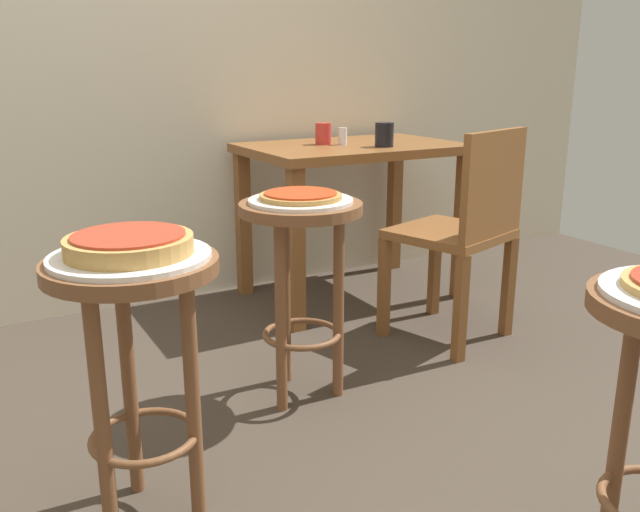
{
  "coord_description": "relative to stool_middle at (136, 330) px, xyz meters",
  "views": [
    {
      "loc": [
        -0.51,
        -1.41,
        1.08
      ],
      "look_at": [
        0.31,
        0.06,
        0.6
      ],
      "focal_mm": 37.71,
      "sensor_mm": 36.0,
      "label": 1
    }
  ],
  "objects": [
    {
      "name": "wooden_chair",
      "position": [
        1.4,
        0.5,
        -0.03
      ],
      "size": [
        0.5,
        0.5,
        0.85
      ],
      "color": "brown",
      "rests_on": "ground_plane"
    },
    {
      "name": "serving_plate_leftside",
      "position": [
        0.63,
        0.38,
        0.18
      ],
      "size": [
        0.33,
        0.33,
        0.01
      ],
      "primitive_type": "cylinder",
      "color": "white",
      "rests_on": "stool_leftside"
    },
    {
      "name": "pizza_leftside",
      "position": [
        0.63,
        0.38,
        0.19
      ],
      "size": [
        0.26,
        0.26,
        0.02
      ],
      "color": "#B78442",
      "rests_on": "serving_plate_leftside"
    },
    {
      "name": "cup_far_edge",
      "position": [
        1.19,
        1.24,
        0.28
      ],
      "size": [
        0.07,
        0.07,
        0.1
      ],
      "primitive_type": "cylinder",
      "color": "red",
      "rests_on": "dining_table"
    },
    {
      "name": "cup_near_edge",
      "position": [
        1.38,
        1.03,
        0.29
      ],
      "size": [
        0.08,
        0.08,
        0.11
      ],
      "primitive_type": "cylinder",
      "color": "black",
      "rests_on": "dining_table"
    },
    {
      "name": "dining_table",
      "position": [
        1.32,
        1.18,
        0.11
      ],
      "size": [
        0.98,
        0.65,
        0.73
      ],
      "color": "brown",
      "rests_on": "ground_plane"
    },
    {
      "name": "stool_leftside",
      "position": [
        0.63,
        0.38,
        0.0
      ],
      "size": [
        0.39,
        0.39,
        0.66
      ],
      "color": "brown",
      "rests_on": "ground_plane"
    },
    {
      "name": "stool_middle",
      "position": [
        0.0,
        0.0,
        0.0
      ],
      "size": [
        0.39,
        0.39,
        0.66
      ],
      "color": "brown",
      "rests_on": "ground_plane"
    },
    {
      "name": "ground_plane",
      "position": [
        0.18,
        -0.04,
        -0.49
      ],
      "size": [
        6.0,
        6.0,
        0.0
      ],
      "primitive_type": "plane",
      "color": "#42382D"
    },
    {
      "name": "pizza_middle",
      "position": [
        0.0,
        0.0,
        0.2
      ],
      "size": [
        0.28,
        0.28,
        0.05
      ],
      "color": "tan",
      "rests_on": "serving_plate_middle"
    },
    {
      "name": "condiment_shaker",
      "position": [
        1.26,
        1.18,
        0.27
      ],
      "size": [
        0.04,
        0.04,
        0.08
      ],
      "primitive_type": "cylinder",
      "color": "white",
      "rests_on": "dining_table"
    },
    {
      "name": "serving_plate_middle",
      "position": [
        0.0,
        0.0,
        0.18
      ],
      "size": [
        0.36,
        0.36,
        0.01
      ],
      "primitive_type": "cylinder",
      "color": "white",
      "rests_on": "stool_middle"
    }
  ]
}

